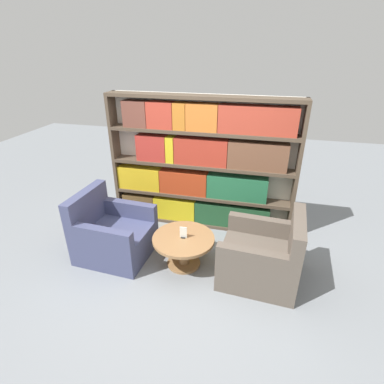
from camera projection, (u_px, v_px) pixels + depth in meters
ground_plane at (178, 277)px, 3.87m from camera, size 14.00×14.00×0.00m
bookshelf at (201, 165)px, 4.62m from camera, size 2.87×0.30×2.08m
armchair_left at (112, 235)px, 4.19m from camera, size 0.98×0.90×0.93m
armchair_right at (263, 258)px, 3.74m from camera, size 0.99×0.91×0.93m
coffee_table at (184, 245)px, 3.97m from camera, size 0.82×0.82×0.43m
table_sign at (183, 233)px, 3.89m from camera, size 0.09×0.06×0.16m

